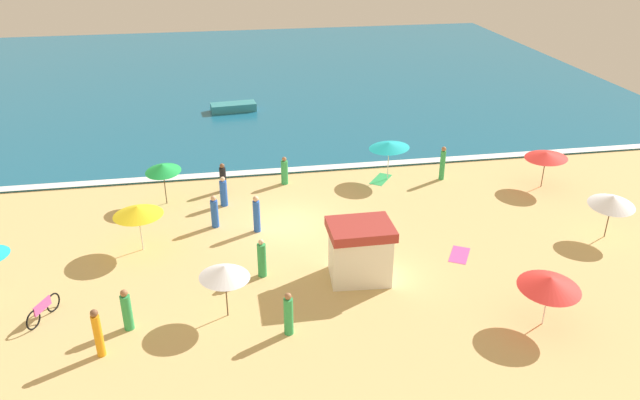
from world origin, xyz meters
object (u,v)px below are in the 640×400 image
at_px(beachgoer_7, 289,315).
at_px(beachgoer_9, 284,171).
at_px(beach_umbrella_5, 550,283).
at_px(beachgoer_4, 98,333).
at_px(beach_umbrella_2, 225,272).
at_px(beachgoer_8, 215,212).
at_px(beachgoer_0, 224,192).
at_px(parked_bicycle, 43,310).
at_px(beachgoer_6, 127,311).
at_px(lifeguard_cabana, 360,251).
at_px(beach_umbrella_6, 163,168).
at_px(small_boat_0, 233,107).
at_px(beachgoer_3, 443,163).
at_px(beachgoer_5, 262,259).
at_px(beachgoer_1, 257,214).
at_px(beach_umbrella_4, 546,155).
at_px(beach_umbrella_0, 138,211).
at_px(beach_umbrella_1, 612,201).
at_px(beachgoer_2, 223,178).
at_px(beach_umbrella_7, 389,145).

height_order(beachgoer_7, beachgoer_9, beachgoer_7).
relative_size(beach_umbrella_5, beachgoer_4, 1.27).
relative_size(beach_umbrella_2, beachgoer_8, 1.36).
bearing_deg(beachgoer_0, beach_umbrella_2, -91.11).
bearing_deg(beachgoer_8, beachgoer_4, -114.72).
relative_size(parked_bicycle, beachgoer_6, 1.03).
relative_size(lifeguard_cabana, beachgoer_0, 1.61).
bearing_deg(beachgoer_9, beach_umbrella_6, -167.30).
distance_m(beachgoer_0, small_boat_0, 15.38).
height_order(beachgoer_0, beachgoer_3, beachgoer_3).
relative_size(beachgoer_5, beachgoer_7, 1.00).
distance_m(parked_bicycle, beachgoer_1, 9.71).
bearing_deg(beachgoer_0, beach_umbrella_4, -2.10).
bearing_deg(beachgoer_9, beach_umbrella_0, -139.58).
height_order(beach_umbrella_0, beach_umbrella_6, beach_umbrella_6).
bearing_deg(beach_umbrella_6, beachgoer_4, -97.72).
xyz_separation_m(beach_umbrella_2, beachgoer_1, (1.58, 6.25, -1.02)).
bearing_deg(beachgoer_1, beachgoer_8, 157.37).
relative_size(beach_umbrella_1, beach_umbrella_5, 1.10).
height_order(lifeguard_cabana, beachgoer_2, lifeguard_cabana).
xyz_separation_m(beach_umbrella_5, beachgoer_9, (-7.60, 13.78, -1.03)).
height_order(beach_umbrella_0, beachgoer_5, beach_umbrella_0).
bearing_deg(beachgoer_6, beachgoer_7, -12.60).
xyz_separation_m(beach_umbrella_0, beachgoer_2, (3.66, 5.52, -1.15)).
xyz_separation_m(beach_umbrella_2, beachgoer_2, (0.21, 10.96, -1.15)).
distance_m(beachgoer_1, beachgoer_4, 9.67).
height_order(beachgoer_1, beachgoer_5, beachgoer_1).
height_order(beach_umbrella_7, beachgoer_6, beach_umbrella_7).
xyz_separation_m(parked_bicycle, beachgoer_6, (3.08, -1.12, 0.38)).
distance_m(beach_umbrella_0, beachgoer_4, 7.04).
distance_m(lifeguard_cabana, beach_umbrella_2, 5.60).
bearing_deg(beach_umbrella_2, lifeguard_cabana, 17.33).
relative_size(beach_umbrella_1, beachgoer_1, 1.43).
bearing_deg(beach_umbrella_2, beachgoer_9, 72.98).
bearing_deg(beach_umbrella_0, beachgoer_1, 9.11).
relative_size(lifeguard_cabana, beachgoer_4, 1.37).
bearing_deg(beach_umbrella_7, lifeguard_cabana, -112.06).
relative_size(beach_umbrella_2, beachgoer_0, 1.40).
height_order(lifeguard_cabana, beach_umbrella_0, lifeguard_cabana).
xyz_separation_m(beach_umbrella_0, beachgoer_7, (5.53, -6.85, -1.10)).
relative_size(beachgoer_7, beachgoer_8, 1.05).
xyz_separation_m(beach_umbrella_1, beachgoer_8, (-17.32, 4.01, -1.06)).
bearing_deg(beachgoer_8, small_boat_0, 84.63).
bearing_deg(beachgoer_4, beach_umbrella_0, 83.70).
bearing_deg(beachgoer_0, beachgoer_7, -79.93).
relative_size(beachgoer_0, beachgoer_2, 1.00).
bearing_deg(small_boat_0, beach_umbrella_0, -104.10).
bearing_deg(beachgoer_5, beachgoer_3, 37.31).
bearing_deg(beach_umbrella_6, lifeguard_cabana, -46.14).
bearing_deg(beachgoer_6, beachgoer_1, 51.86).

